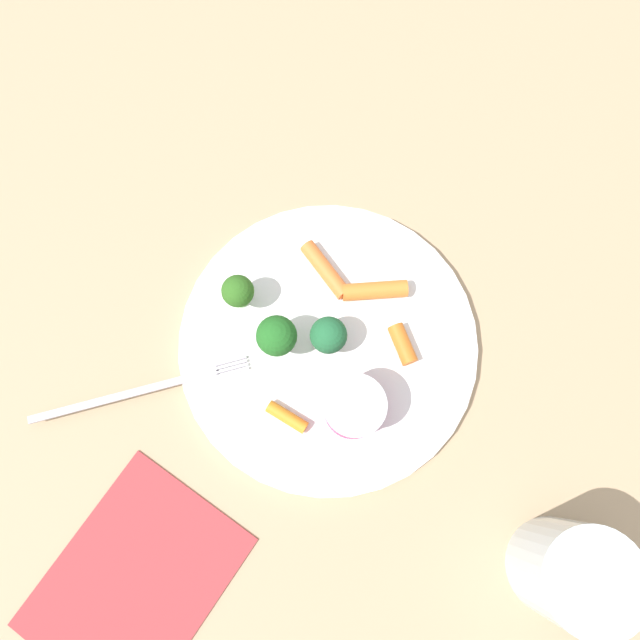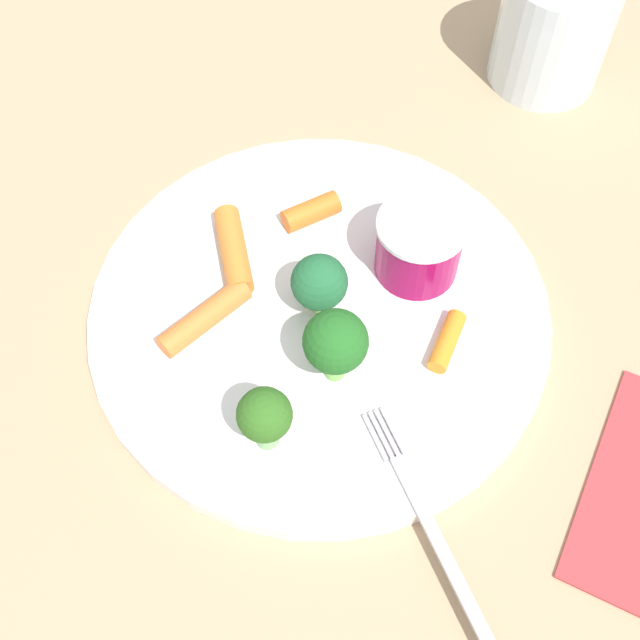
% 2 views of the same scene
% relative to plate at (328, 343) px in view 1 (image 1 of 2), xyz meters
% --- Properties ---
extents(ground_plane, '(2.40, 2.40, 0.00)m').
position_rel_plate_xyz_m(ground_plane, '(0.00, 0.00, -0.01)').
color(ground_plane, tan).
extents(plate, '(0.27, 0.27, 0.01)m').
position_rel_plate_xyz_m(plate, '(0.00, 0.00, 0.00)').
color(plate, white).
rests_on(plate, ground_plane).
extents(sauce_cup, '(0.05, 0.05, 0.04)m').
position_rel_plate_xyz_m(sauce_cup, '(0.01, 0.06, 0.03)').
color(sauce_cup, '#8E0743').
rests_on(sauce_cup, plate).
extents(broccoli_floret_0, '(0.03, 0.03, 0.04)m').
position_rel_plate_xyz_m(broccoli_floret_0, '(-0.00, 0.00, 0.03)').
color(broccoli_floret_0, '#8FB661').
rests_on(broccoli_floret_0, plate).
extents(broccoli_floret_1, '(0.03, 0.03, 0.05)m').
position_rel_plate_xyz_m(broccoli_floret_1, '(0.04, -0.02, 0.04)').
color(broccoli_floret_1, '#81C35D').
rests_on(broccoli_floret_1, plate).
extents(broccoli_floret_2, '(0.03, 0.03, 0.04)m').
position_rel_plate_xyz_m(broccoli_floret_2, '(0.05, -0.07, 0.03)').
color(broccoli_floret_2, '#83B474').
rests_on(broccoli_floret_2, plate).
extents(carrot_stick_0, '(0.02, 0.04, 0.01)m').
position_rel_plate_xyz_m(carrot_stick_0, '(-0.05, 0.04, 0.01)').
color(carrot_stick_0, orange).
rests_on(carrot_stick_0, plate).
extents(carrot_stick_1, '(0.06, 0.04, 0.02)m').
position_rel_plate_xyz_m(carrot_stick_1, '(-0.06, -0.02, 0.01)').
color(carrot_stick_1, orange).
rests_on(carrot_stick_1, plate).
extents(carrot_stick_2, '(0.02, 0.06, 0.01)m').
position_rel_plate_xyz_m(carrot_stick_2, '(-0.03, -0.06, 0.01)').
color(carrot_stick_2, orange).
rests_on(carrot_stick_2, plate).
extents(carrot_stick_3, '(0.03, 0.04, 0.01)m').
position_rel_plate_xyz_m(carrot_stick_3, '(0.06, 0.04, 0.01)').
color(carrot_stick_3, orange).
rests_on(carrot_stick_3, plate).
extents(fork, '(0.19, 0.06, 0.00)m').
position_rel_plate_xyz_m(fork, '(0.16, -0.04, 0.01)').
color(fork, '#B4ADB8').
rests_on(fork, plate).
extents(drinking_glass, '(0.08, 0.08, 0.08)m').
position_rel_plate_xyz_m(drinking_glass, '(-0.06, 0.25, 0.03)').
color(drinking_glass, silver).
rests_on(drinking_glass, ground_plane).
extents(napkin, '(0.20, 0.19, 0.00)m').
position_rel_plate_xyz_m(napkin, '(0.24, 0.09, -0.00)').
color(napkin, '#B1383B').
rests_on(napkin, ground_plane).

